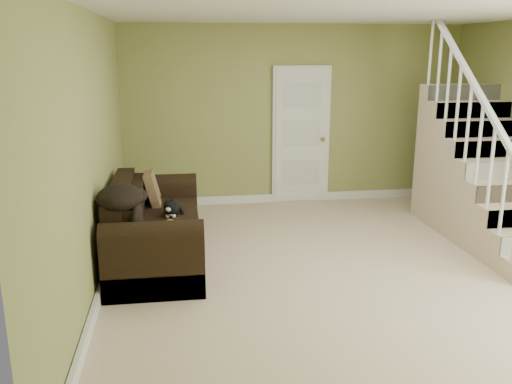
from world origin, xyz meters
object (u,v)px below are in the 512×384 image
object	(u,v)px
side_table	(140,214)
cat	(172,208)
sofa	(153,231)
banana	(173,223)

from	to	relation	value
side_table	cat	world-z (taller)	side_table
sofa	side_table	world-z (taller)	sofa
banana	side_table	bearing A→B (deg)	71.83
sofa	side_table	bearing A→B (deg)	103.34
cat	banana	bearing A→B (deg)	-78.60
banana	sofa	bearing A→B (deg)	91.27
side_table	cat	distance (m)	0.86
sofa	banana	world-z (taller)	sofa
sofa	side_table	xyz separation A→B (m)	(-0.19, 0.80, -0.05)
side_table	banana	bearing A→B (deg)	-68.55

